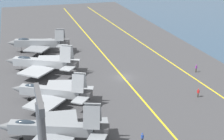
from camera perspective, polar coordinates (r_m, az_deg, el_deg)
ground_plane at (r=73.04m, az=1.88°, el=-1.53°), size 2000.00×2000.00×0.00m
carrier_deck at (r=72.96m, az=1.88°, el=-1.38°), size 181.65×51.04×0.40m
deck_stripe_foul_line at (r=78.14m, az=11.72°, el=-0.12°), size 163.33×7.74×0.01m
deck_stripe_centerline at (r=72.88m, az=1.89°, el=-1.23°), size 163.48×0.36×0.01m
parked_jet_nearest at (r=50.10m, az=-9.53°, el=-9.58°), size 13.33×16.50×6.29m
parked_jet_second at (r=61.56m, az=-9.84°, el=-3.60°), size 13.49×14.90×6.15m
parked_jet_third at (r=75.89m, az=-11.46°, el=1.17°), size 13.85×16.40×6.58m
parked_jet_fourth at (r=89.87m, az=-12.01°, el=4.40°), size 12.16×16.11×6.26m
crew_red_vest at (r=65.49m, az=14.14°, el=-3.65°), size 0.46×0.41×1.72m
crew_blue_vest at (r=49.95m, az=5.05°, el=-11.17°), size 0.43×0.34×1.80m
crew_purple_vest at (r=77.58m, az=13.82°, el=0.33°), size 0.39×0.45×1.80m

